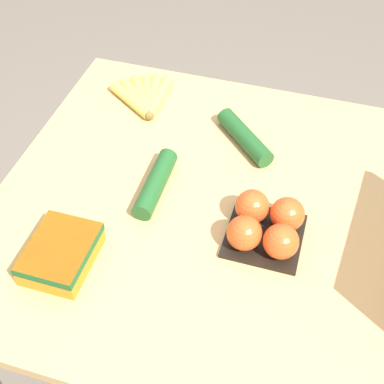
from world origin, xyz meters
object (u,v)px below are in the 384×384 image
(banana_bunch, at_px, (145,98))
(cucumber_near, at_px, (245,137))
(carrot_bag, at_px, (61,252))
(tomato_pack, at_px, (266,225))
(cucumber_far, at_px, (156,183))

(banana_bunch, xyz_separation_m, cucumber_near, (0.09, 0.32, 0.01))
(banana_bunch, height_order, carrot_bag, carrot_bag)
(banana_bunch, height_order, tomato_pack, tomato_pack)
(carrot_bag, bearing_deg, banana_bunch, -177.66)
(tomato_pack, bearing_deg, cucumber_near, -158.79)
(tomato_pack, bearing_deg, cucumber_far, -103.48)
(banana_bunch, relative_size, tomato_pack, 1.11)
(banana_bunch, bearing_deg, cucumber_near, 73.56)
(banana_bunch, height_order, cucumber_far, cucumber_far)
(carrot_bag, distance_m, cucumber_near, 0.58)
(banana_bunch, xyz_separation_m, carrot_bag, (0.59, 0.02, 0.02))
(carrot_bag, relative_size, cucumber_near, 0.95)
(banana_bunch, distance_m, cucumber_near, 0.33)
(cucumber_near, bearing_deg, tomato_pack, 21.21)
(tomato_pack, bearing_deg, carrot_bag, -64.69)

